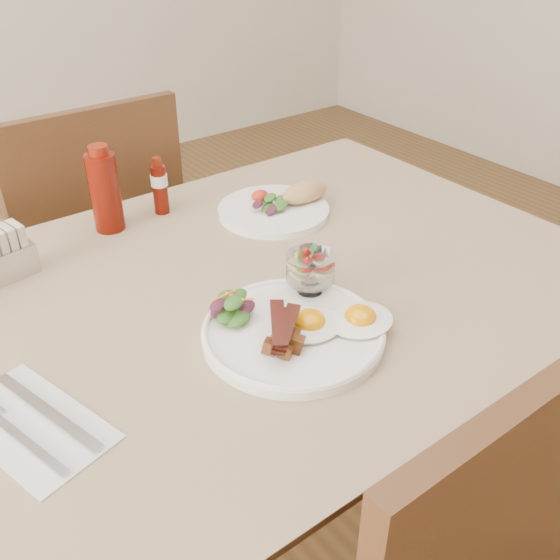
% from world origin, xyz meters
% --- Properties ---
extents(table, '(1.33, 0.88, 0.75)m').
position_xyz_m(table, '(0.00, 0.00, 0.66)').
color(table, '#572E1B').
rests_on(table, ground).
extents(chair_far, '(0.42, 0.42, 0.93)m').
position_xyz_m(chair_far, '(0.00, 0.66, 0.52)').
color(chair_far, '#572E1B').
rests_on(chair_far, ground).
extents(main_plate, '(0.28, 0.28, 0.02)m').
position_xyz_m(main_plate, '(0.01, -0.17, 0.76)').
color(main_plate, white).
rests_on(main_plate, table).
extents(fried_eggs, '(0.19, 0.15, 0.03)m').
position_xyz_m(fried_eggs, '(0.07, -0.19, 0.78)').
color(fried_eggs, white).
rests_on(fried_eggs, main_plate).
extents(bacon_potato_pile, '(0.09, 0.10, 0.04)m').
position_xyz_m(bacon_potato_pile, '(-0.03, -0.19, 0.79)').
color(bacon_potato_pile, brown).
rests_on(bacon_potato_pile, main_plate).
extents(side_salad, '(0.08, 0.08, 0.04)m').
position_xyz_m(side_salad, '(-0.05, -0.09, 0.79)').
color(side_salad, '#1C4913').
rests_on(side_salad, main_plate).
extents(fruit_cup, '(0.08, 0.08, 0.08)m').
position_xyz_m(fruit_cup, '(0.10, -0.10, 0.81)').
color(fruit_cup, white).
rests_on(fruit_cup, main_plate).
extents(second_plate, '(0.25, 0.23, 0.06)m').
position_xyz_m(second_plate, '(0.25, 0.19, 0.77)').
color(second_plate, white).
rests_on(second_plate, table).
extents(ketchup_bottle, '(0.08, 0.08, 0.17)m').
position_xyz_m(ketchup_bottle, '(-0.06, 0.34, 0.83)').
color(ketchup_bottle, '#570D04').
rests_on(ketchup_bottle, table).
extents(hot_sauce_bottle, '(0.04, 0.04, 0.12)m').
position_xyz_m(hot_sauce_bottle, '(0.05, 0.34, 0.81)').
color(hot_sauce_bottle, '#570D04').
rests_on(hot_sauce_bottle, table).
extents(sugar_caddy, '(0.11, 0.07, 0.09)m').
position_xyz_m(sugar_caddy, '(-0.29, 0.28, 0.79)').
color(sugar_caddy, '#BCBCC1').
rests_on(sugar_caddy, table).
extents(napkin_cutlery, '(0.18, 0.25, 0.01)m').
position_xyz_m(napkin_cutlery, '(-0.37, -0.11, 0.75)').
color(napkin_cutlery, silver).
rests_on(napkin_cutlery, table).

